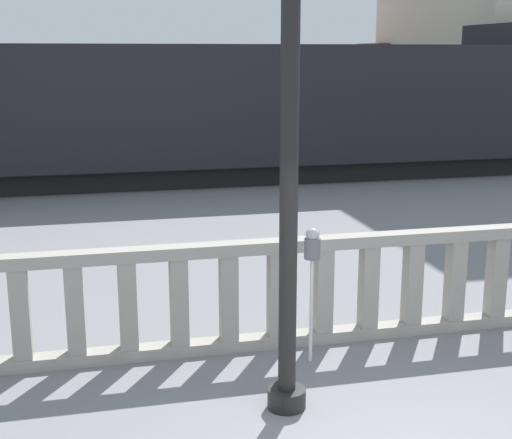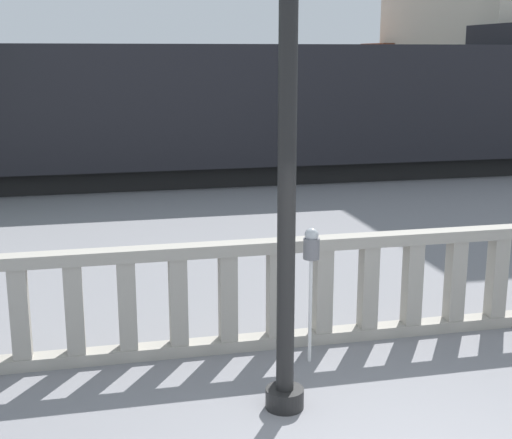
# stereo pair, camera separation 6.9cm
# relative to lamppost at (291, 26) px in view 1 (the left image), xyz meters

# --- Properties ---
(balustrade) EXTENTS (16.67, 0.24, 1.31)m
(balustrade) POSITION_rel_lamppost_xyz_m (0.58, 1.50, -3.01)
(balustrade) COLOR #9E998E
(balustrade) RESTS_ON ground
(lamppost) EXTENTS (0.38, 0.38, 7.00)m
(lamppost) POSITION_rel_lamppost_xyz_m (0.00, 0.00, 0.00)
(lamppost) COLOR black
(lamppost) RESTS_ON ground
(parking_meter) EXTENTS (0.18, 0.18, 1.57)m
(parking_meter) POSITION_rel_lamppost_xyz_m (0.56, 0.99, -2.39)
(parking_meter) COLOR silver
(parking_meter) RESTS_ON ground
(train_near) EXTENTS (26.54, 3.16, 4.24)m
(train_near) POSITION_rel_lamppost_xyz_m (-0.42, 13.01, -1.75)
(train_near) COLOR black
(train_near) RESTS_ON ground
(train_far) EXTENTS (28.72, 2.67, 3.80)m
(train_far) POSITION_rel_lamppost_xyz_m (-1.70, 21.64, -1.98)
(train_far) COLOR black
(train_far) RESTS_ON ground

